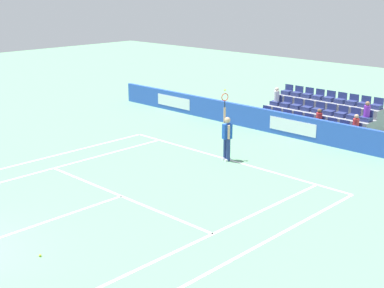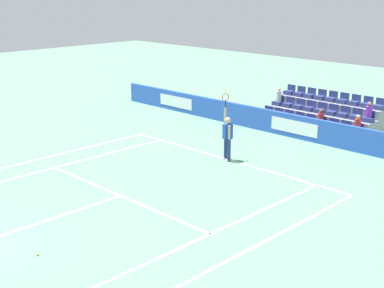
% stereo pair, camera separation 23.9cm
% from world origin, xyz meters
% --- Properties ---
extents(line_baseline, '(10.97, 0.10, 0.01)m').
position_xyz_m(line_baseline, '(0.00, -11.89, 0.00)').
color(line_baseline, white).
rests_on(line_baseline, ground).
extents(line_service, '(8.23, 0.10, 0.01)m').
position_xyz_m(line_service, '(0.00, -6.40, 0.00)').
color(line_service, white).
rests_on(line_service, ground).
extents(line_centre_service, '(0.10, 6.40, 0.01)m').
position_xyz_m(line_centre_service, '(0.00, -3.20, 0.00)').
color(line_centre_service, white).
rests_on(line_centre_service, ground).
extents(line_singles_sideline_left, '(0.10, 11.89, 0.01)m').
position_xyz_m(line_singles_sideline_left, '(4.12, -5.95, 0.00)').
color(line_singles_sideline_left, white).
rests_on(line_singles_sideline_left, ground).
extents(line_singles_sideline_right, '(0.10, 11.89, 0.01)m').
position_xyz_m(line_singles_sideline_right, '(-4.12, -5.95, 0.00)').
color(line_singles_sideline_right, white).
rests_on(line_singles_sideline_right, ground).
extents(line_doubles_sideline_left, '(0.10, 11.89, 0.01)m').
position_xyz_m(line_doubles_sideline_left, '(5.49, -5.95, 0.00)').
color(line_doubles_sideline_left, white).
rests_on(line_doubles_sideline_left, ground).
extents(line_doubles_sideline_right, '(0.10, 11.89, 0.01)m').
position_xyz_m(line_doubles_sideline_right, '(-5.49, -5.95, 0.00)').
color(line_doubles_sideline_right, white).
rests_on(line_doubles_sideline_right, ground).
extents(line_centre_mark, '(0.10, 0.20, 0.01)m').
position_xyz_m(line_centre_mark, '(0.00, -11.79, 0.00)').
color(line_centre_mark, white).
rests_on(line_centre_mark, ground).
extents(sponsor_barrier, '(23.53, 0.22, 1.08)m').
position_xyz_m(sponsor_barrier, '(0.00, -16.50, 0.54)').
color(sponsor_barrier, blue).
rests_on(sponsor_barrier, ground).
extents(tennis_player, '(0.51, 0.43, 2.85)m').
position_xyz_m(tennis_player, '(0.01, -11.80, 0.99)').
color(tennis_player, navy).
rests_on(tennis_player, ground).
extents(stadium_stand, '(5.58, 2.85, 1.76)m').
position_xyz_m(stadium_stand, '(-0.01, -18.81, 0.54)').
color(stadium_stand, gray).
rests_on(stadium_stand, ground).
extents(loose_tennis_ball, '(0.07, 0.07, 0.07)m').
position_xyz_m(loose_tennis_ball, '(-1.78, -2.28, 0.03)').
color(loose_tennis_ball, '#D1E533').
rests_on(loose_tennis_ball, ground).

